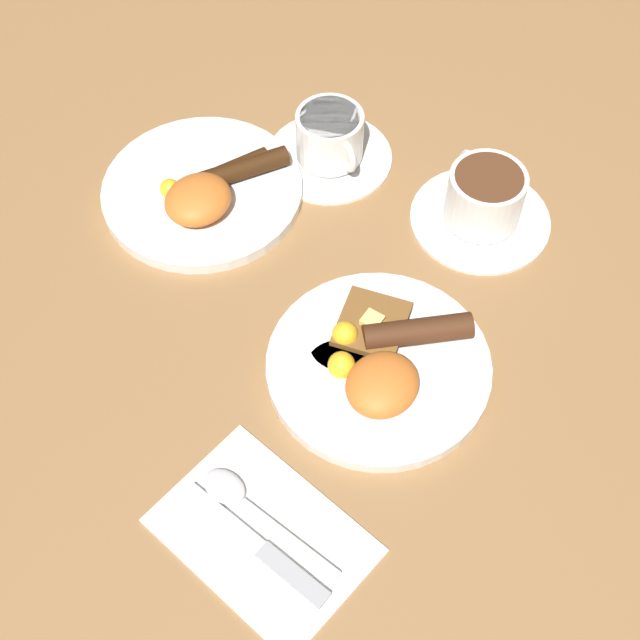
% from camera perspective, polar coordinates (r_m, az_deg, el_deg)
% --- Properties ---
extents(ground_plane, '(3.00, 3.00, 0.00)m').
position_cam_1_polar(ground_plane, '(0.94, 3.73, -3.23)').
color(ground_plane, olive).
extents(breakfast_plate_near, '(0.23, 0.23, 0.05)m').
position_cam_1_polar(breakfast_plate_near, '(0.92, 3.76, -2.79)').
color(breakfast_plate_near, white).
rests_on(breakfast_plate_near, ground_plane).
extents(breakfast_plate_far, '(0.24, 0.24, 0.05)m').
position_cam_1_polar(breakfast_plate_far, '(1.08, -7.46, 8.22)').
color(breakfast_plate_far, white).
rests_on(breakfast_plate_far, ground_plane).
extents(teacup_near, '(0.16, 0.16, 0.07)m').
position_cam_1_polar(teacup_near, '(1.05, 10.41, 7.42)').
color(teacup_near, white).
rests_on(teacup_near, ground_plane).
extents(teacup_far, '(0.16, 0.16, 0.07)m').
position_cam_1_polar(teacup_far, '(1.10, 0.63, 11.31)').
color(teacup_far, white).
rests_on(teacup_far, ground_plane).
extents(napkin, '(0.15, 0.20, 0.01)m').
position_cam_1_polar(napkin, '(0.85, -3.68, -13.56)').
color(napkin, white).
rests_on(napkin, ground_plane).
extents(knife, '(0.02, 0.17, 0.01)m').
position_cam_1_polar(knife, '(0.84, -3.71, -14.46)').
color(knife, silver).
rests_on(knife, napkin).
extents(spoon, '(0.03, 0.16, 0.01)m').
position_cam_1_polar(spoon, '(0.86, -5.25, -11.26)').
color(spoon, silver).
rests_on(spoon, napkin).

